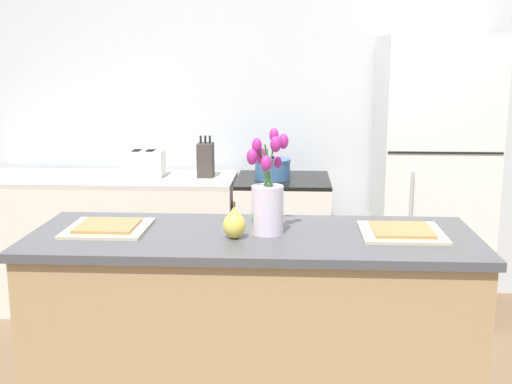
% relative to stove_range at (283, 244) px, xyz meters
% --- Properties ---
extents(back_wall, '(5.20, 0.08, 2.70)m').
position_rel_stove_range_xyz_m(back_wall, '(-0.10, 0.40, 0.91)').
color(back_wall, silver).
rests_on(back_wall, ground_plane).
extents(kitchen_island, '(1.80, 0.66, 0.95)m').
position_rel_stove_range_xyz_m(kitchen_island, '(-0.10, -1.60, 0.03)').
color(kitchen_island, tan).
rests_on(kitchen_island, ground_plane).
extents(back_counter, '(1.68, 0.60, 0.89)m').
position_rel_stove_range_xyz_m(back_counter, '(-1.16, 0.00, 0.00)').
color(back_counter, silver).
rests_on(back_counter, ground_plane).
extents(stove_range, '(0.60, 0.61, 0.89)m').
position_rel_stove_range_xyz_m(stove_range, '(0.00, 0.00, 0.00)').
color(stove_range, silver).
rests_on(stove_range, ground_plane).
extents(refrigerator, '(0.68, 0.67, 1.79)m').
position_rel_stove_range_xyz_m(refrigerator, '(0.95, 0.00, 0.45)').
color(refrigerator, white).
rests_on(refrigerator, ground_plane).
extents(flower_vase, '(0.17, 0.19, 0.42)m').
position_rel_stove_range_xyz_m(flower_vase, '(-0.04, -1.59, 0.66)').
color(flower_vase, silver).
rests_on(flower_vase, kitchen_island).
extents(pear_figurine, '(0.09, 0.09, 0.15)m').
position_rel_stove_range_xyz_m(pear_figurine, '(-0.17, -1.67, 0.57)').
color(pear_figurine, '#E5CC4C').
rests_on(pear_figurine, kitchen_island).
extents(plate_setting_left, '(0.33, 0.33, 0.02)m').
position_rel_stove_range_xyz_m(plate_setting_left, '(-0.70, -1.57, 0.52)').
color(plate_setting_left, beige).
rests_on(plate_setting_left, kitchen_island).
extents(plate_setting_right, '(0.33, 0.33, 0.02)m').
position_rel_stove_range_xyz_m(plate_setting_right, '(0.50, -1.57, 0.52)').
color(plate_setting_right, beige).
rests_on(plate_setting_right, kitchen_island).
extents(toaster, '(0.28, 0.18, 0.17)m').
position_rel_stove_range_xyz_m(toaster, '(-0.92, 0.03, 0.53)').
color(toaster, silver).
rests_on(toaster, back_counter).
extents(cooking_pot, '(0.23, 0.23, 0.15)m').
position_rel_stove_range_xyz_m(cooking_pot, '(-0.07, -0.03, 0.51)').
color(cooking_pot, '#386093').
rests_on(cooking_pot, stove_range).
extents(knife_block, '(0.10, 0.14, 0.27)m').
position_rel_stove_range_xyz_m(knife_block, '(-0.51, 0.04, 0.55)').
color(knife_block, '#3D3833').
rests_on(knife_block, back_counter).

